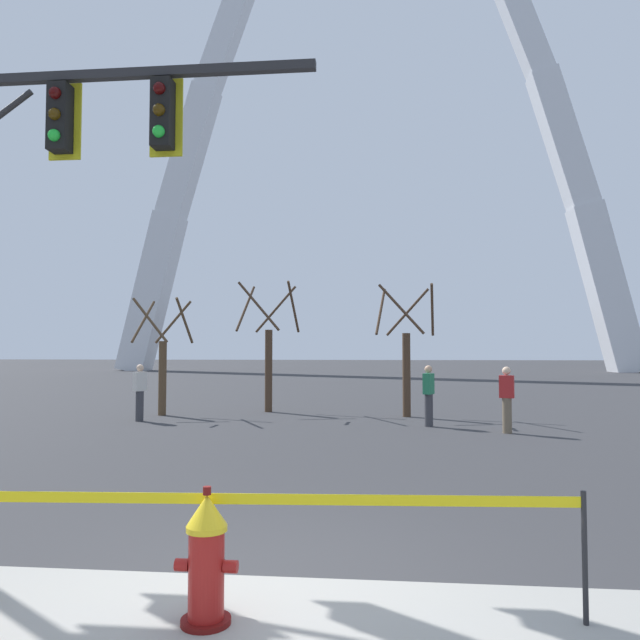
# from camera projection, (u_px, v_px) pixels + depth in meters

# --- Properties ---
(ground_plane) EXTENTS (240.00, 240.00, 0.00)m
(ground_plane) POSITION_uv_depth(u_px,v_px,m) (274.00, 580.00, 5.24)
(ground_plane) COLOR #333335
(fire_hydrant) EXTENTS (0.46, 0.48, 0.99)m
(fire_hydrant) POSITION_uv_depth(u_px,v_px,m) (207.00, 559.00, 4.41)
(fire_hydrant) COLOR #5E0F0D
(fire_hydrant) RESTS_ON ground
(caution_tape_barrier) EXTENTS (5.14, 0.35, 0.96)m
(caution_tape_barrier) POSITION_uv_depth(u_px,v_px,m) (234.00, 529.00, 4.49)
(caution_tape_barrier) COLOR #232326
(caution_tape_barrier) RESTS_ON ground
(monument_arch) EXTENTS (49.31, 2.76, 54.42)m
(monument_arch) POSITION_uv_depth(u_px,v_px,m) (370.00, 126.00, 58.44)
(monument_arch) COLOR silver
(monument_arch) RESTS_ON ground
(tree_far_left) EXTENTS (1.65, 1.66, 3.56)m
(tree_far_left) POSITION_uv_depth(u_px,v_px,m) (163.00, 363.00, 18.60)
(tree_far_left) COLOR brown
(tree_far_left) RESTS_ON ground
(tree_left_mid) EXTENTS (1.92, 1.93, 4.16)m
(tree_left_mid) POSITION_uv_depth(u_px,v_px,m) (269.00, 354.00, 19.65)
(tree_left_mid) COLOR #473323
(tree_left_mid) RESTS_ON ground
(tree_center_left) EXTENTS (1.82, 1.83, 3.93)m
(tree_center_left) POSITION_uv_depth(u_px,v_px,m) (406.00, 358.00, 18.20)
(tree_center_left) COLOR #473323
(tree_center_left) RESTS_ON ground
(pedestrian_walking_left) EXTENTS (0.36, 0.39, 1.59)m
(pedestrian_walking_left) POSITION_uv_depth(u_px,v_px,m) (140.00, 392.00, 17.01)
(pedestrian_walking_left) COLOR #38383D
(pedestrian_walking_left) RESTS_ON ground
(pedestrian_standing_center) EXTENTS (0.33, 0.39, 1.59)m
(pedestrian_standing_center) POSITION_uv_depth(u_px,v_px,m) (429.00, 395.00, 15.82)
(pedestrian_standing_center) COLOR #38383D
(pedestrian_standing_center) RESTS_ON ground
(pedestrian_walking_right) EXTENTS (0.38, 0.29, 1.59)m
(pedestrian_walking_right) POSITION_uv_depth(u_px,v_px,m) (507.00, 399.00, 14.55)
(pedestrian_walking_right) COLOR brown
(pedestrian_walking_right) RESTS_ON ground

